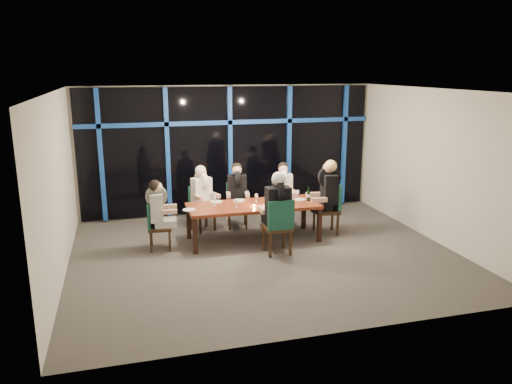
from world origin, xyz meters
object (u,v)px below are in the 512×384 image
water_pitcher (291,198)px  diner_end_left (159,204)px  chair_near_mid (279,224)px  diner_near_mid (277,201)px  chair_end_right (331,206)px  diner_far_left (202,189)px  chair_far_right (282,201)px  wine_bottle (308,195)px  chair_far_mid (237,202)px  diner_far_mid (237,186)px  chair_end_left (155,223)px  chair_far_left (201,205)px  diner_end_right (327,186)px  dining_table (253,208)px  diner_far_right (283,185)px

water_pitcher → diner_end_left: bearing=176.6°
chair_near_mid → diner_near_mid: size_ratio=1.03×
chair_end_right → diner_far_left: (-2.54, 0.89, 0.32)m
chair_far_right → wine_bottle: size_ratio=3.17×
chair_far_mid → diner_far_mid: diner_far_mid is taller
chair_end_left → diner_far_mid: size_ratio=0.98×
chair_end_right → diner_far_left: bearing=-102.1°
chair_far_left → wine_bottle: bearing=-46.9°
chair_end_right → water_pitcher: chair_end_right is taller
diner_far_left → diner_end_right: size_ratio=0.90×
dining_table → diner_near_mid: 0.90m
chair_end_left → chair_near_mid: 2.34m
chair_far_right → diner_far_left: (-1.77, 0.03, 0.38)m
chair_end_left → water_pitcher: 2.71m
chair_far_left → diner_near_mid: (1.14, -1.77, 0.48)m
chair_end_left → diner_end_right: size_ratio=0.89×
diner_near_mid → diner_far_left: bearing=-58.0°
chair_far_mid → chair_end_right: bearing=-19.4°
diner_far_left → diner_end_left: (-0.98, -0.92, -0.03)m
diner_far_left → chair_far_left: bearing=90.0°
chair_far_mid → dining_table: bearing=-74.4°
diner_far_right → chair_end_left: bearing=-154.6°
diner_far_mid → diner_near_mid: 1.74m
wine_bottle → water_pitcher: bearing=-171.1°
chair_end_left → chair_end_right: 3.60m
dining_table → water_pitcher: bearing=-7.4°
chair_far_left → diner_far_left: 0.39m
chair_end_left → chair_far_mid: bearing=-55.8°
diner_far_right → chair_near_mid: bearing=-101.3°
diner_far_right → wine_bottle: bearing=-62.3°
diner_far_left → wine_bottle: bearing=-45.4°
diner_end_left → chair_end_left: bearing=90.0°
chair_far_left → diner_far_left: diner_far_left is taller
chair_end_right → wine_bottle: chair_end_right is taller
dining_table → diner_end_left: size_ratio=2.88×
chair_far_right → chair_end_left: 2.96m
diner_end_right → diner_far_right: bearing=-130.6°
chair_far_mid → chair_far_right: chair_far_mid is taller
chair_far_left → chair_far_right: bearing=-24.1°
chair_far_mid → diner_near_mid: 1.87m
dining_table → chair_end_right: chair_end_right is taller
chair_near_mid → diner_end_left: bearing=-23.8°
chair_far_mid → diner_far_right: 1.07m
diner_far_mid → diner_end_right: size_ratio=0.91×
chair_far_mid → diner_end_left: size_ratio=1.07×
dining_table → diner_end_right: diner_end_right is taller
chair_far_left → chair_far_right: size_ratio=1.00×
chair_far_mid → chair_end_right: 2.02m
diner_far_mid → dining_table: bearing=-73.0°
diner_far_left → diner_far_right: diner_far_left is taller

